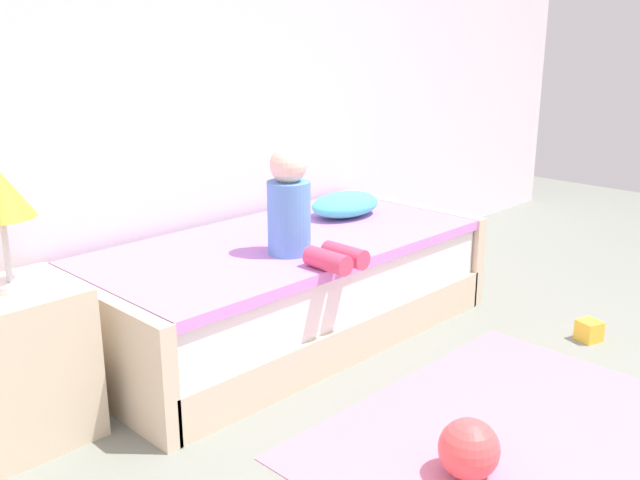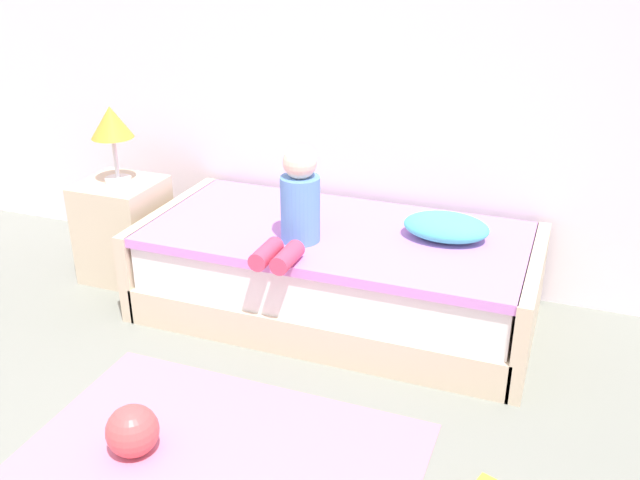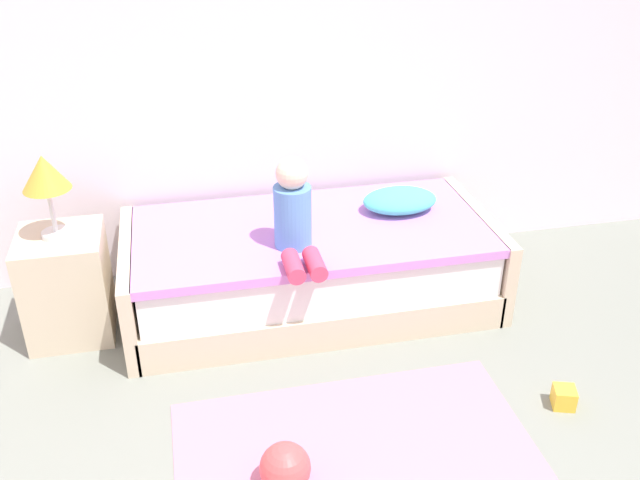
{
  "view_description": "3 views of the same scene",
  "coord_description": "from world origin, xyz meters",
  "px_view_note": "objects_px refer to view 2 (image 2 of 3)",
  "views": [
    {
      "loc": [
        -2.26,
        -0.52,
        1.52
      ],
      "look_at": [
        0.05,
        1.75,
        0.55
      ],
      "focal_mm": 40.41,
      "sensor_mm": 36.0,
      "label": 1
    },
    {
      "loc": [
        1.18,
        -1.23,
        1.99
      ],
      "look_at": [
        0.05,
        1.75,
        0.55
      ],
      "focal_mm": 39.7,
      "sensor_mm": 36.0,
      "label": 2
    },
    {
      "loc": [
        -0.65,
        -1.46,
        2.34
      ],
      "look_at": [
        0.05,
        1.75,
        0.55
      ],
      "focal_mm": 39.58,
      "sensor_mm": 36.0,
      "label": 3
    }
  ],
  "objects_px": {
    "nightstand": "(124,230)",
    "pillow": "(446,227)",
    "toy_ball": "(132,431)",
    "bed": "(336,273)",
    "child_figure": "(297,206)",
    "table_lamp": "(112,126)"
  },
  "relations": [
    {
      "from": "bed",
      "to": "nightstand",
      "type": "distance_m",
      "value": 1.35
    },
    {
      "from": "nightstand",
      "to": "child_figure",
      "type": "relative_size",
      "value": 1.18
    },
    {
      "from": "bed",
      "to": "nightstand",
      "type": "bearing_deg",
      "value": -179.79
    },
    {
      "from": "nightstand",
      "to": "child_figure",
      "type": "xyz_separation_m",
      "value": [
        1.22,
        -0.22,
        0.4
      ]
    },
    {
      "from": "bed",
      "to": "pillow",
      "type": "relative_size",
      "value": 4.8
    },
    {
      "from": "table_lamp",
      "to": "child_figure",
      "type": "xyz_separation_m",
      "value": [
        1.22,
        -0.22,
        -0.23
      ]
    },
    {
      "from": "bed",
      "to": "child_figure",
      "type": "xyz_separation_m",
      "value": [
        -0.13,
        -0.23,
        0.46
      ]
    },
    {
      "from": "table_lamp",
      "to": "pillow",
      "type": "height_order",
      "value": "table_lamp"
    },
    {
      "from": "table_lamp",
      "to": "child_figure",
      "type": "bearing_deg",
      "value": -10.4
    },
    {
      "from": "pillow",
      "to": "bed",
      "type": "bearing_deg",
      "value": -169.82
    },
    {
      "from": "bed",
      "to": "pillow",
      "type": "xyz_separation_m",
      "value": [
        0.56,
        0.1,
        0.32
      ]
    },
    {
      "from": "nightstand",
      "to": "pillow",
      "type": "xyz_separation_m",
      "value": [
        1.91,
        0.1,
        0.26
      ]
    },
    {
      "from": "child_figure",
      "to": "pillow",
      "type": "relative_size",
      "value": 1.16
    },
    {
      "from": "bed",
      "to": "nightstand",
      "type": "height_order",
      "value": "nightstand"
    },
    {
      "from": "nightstand",
      "to": "pillow",
      "type": "height_order",
      "value": "pillow"
    },
    {
      "from": "bed",
      "to": "table_lamp",
      "type": "relative_size",
      "value": 4.69
    },
    {
      "from": "bed",
      "to": "toy_ball",
      "type": "xyz_separation_m",
      "value": [
        -0.39,
        -1.36,
        -0.14
      ]
    },
    {
      "from": "pillow",
      "to": "toy_ball",
      "type": "relative_size",
      "value": 2.03
    },
    {
      "from": "bed",
      "to": "toy_ball",
      "type": "bearing_deg",
      "value": -106.07
    },
    {
      "from": "nightstand",
      "to": "toy_ball",
      "type": "xyz_separation_m",
      "value": [
        0.96,
        -1.35,
        -0.19
      ]
    },
    {
      "from": "table_lamp",
      "to": "toy_ball",
      "type": "bearing_deg",
      "value": -54.73
    },
    {
      "from": "toy_ball",
      "to": "table_lamp",
      "type": "bearing_deg",
      "value": 125.27
    }
  ]
}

